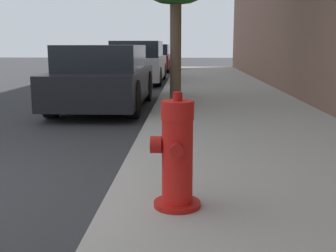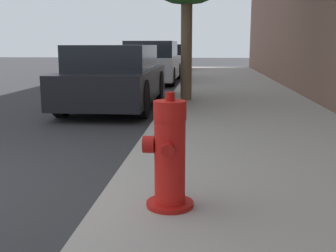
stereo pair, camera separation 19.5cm
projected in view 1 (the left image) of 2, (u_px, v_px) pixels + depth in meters
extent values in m
cube|color=#99968E|center=(297.00, 201.00, 3.49)|extent=(3.15, 40.00, 0.13)
cylinder|color=#A91511|center=(177.00, 204.00, 3.20)|extent=(0.36, 0.36, 0.04)
cylinder|color=red|center=(177.00, 161.00, 3.13)|extent=(0.23, 0.23, 0.63)
cylinder|color=red|center=(178.00, 110.00, 3.06)|extent=(0.24, 0.24, 0.14)
cylinder|color=#A91511|center=(178.00, 96.00, 3.04)|extent=(0.07, 0.07, 0.06)
cylinder|color=#A91511|center=(177.00, 150.00, 2.96)|extent=(0.10, 0.07, 0.10)
cylinder|color=#A91511|center=(178.00, 140.00, 3.26)|extent=(0.10, 0.07, 0.10)
cylinder|color=#A91511|center=(156.00, 145.00, 3.12)|extent=(0.08, 0.13, 0.13)
cube|color=black|center=(105.00, 84.00, 8.90)|extent=(1.68, 4.06, 0.63)
cube|color=black|center=(103.00, 57.00, 8.63)|extent=(1.55, 2.23, 0.50)
cylinder|color=black|center=(84.00, 86.00, 10.20)|extent=(0.20, 0.71, 0.71)
cylinder|color=black|center=(147.00, 86.00, 10.13)|extent=(0.20, 0.71, 0.71)
cylinder|color=black|center=(51.00, 99.00, 7.73)|extent=(0.20, 0.71, 0.71)
cylinder|color=black|center=(134.00, 99.00, 7.66)|extent=(0.20, 0.71, 0.71)
cube|color=#B7B7BC|center=(139.00, 67.00, 14.97)|extent=(1.74, 4.46, 0.73)
cube|color=black|center=(138.00, 49.00, 14.67)|extent=(1.61, 2.46, 0.55)
cylinder|color=black|center=(123.00, 71.00, 16.40)|extent=(0.20, 0.62, 0.62)
cylinder|color=black|center=(163.00, 71.00, 16.33)|extent=(0.20, 0.62, 0.62)
cylinder|color=black|center=(110.00, 76.00, 13.69)|extent=(0.20, 0.62, 0.62)
cylinder|color=black|center=(158.00, 77.00, 13.62)|extent=(0.20, 0.62, 0.62)
cube|color=maroon|center=(153.00, 61.00, 21.28)|extent=(1.73, 4.04, 0.64)
cube|color=black|center=(152.00, 50.00, 21.01)|extent=(1.60, 2.22, 0.52)
cylinder|color=black|center=(140.00, 63.00, 22.57)|extent=(0.20, 0.66, 0.66)
cylinder|color=black|center=(169.00, 63.00, 22.50)|extent=(0.20, 0.66, 0.66)
cylinder|color=black|center=(134.00, 66.00, 20.12)|extent=(0.20, 0.66, 0.66)
cylinder|color=black|center=(167.00, 66.00, 20.05)|extent=(0.20, 0.66, 0.66)
cylinder|color=brown|center=(176.00, 42.00, 9.15)|extent=(0.24, 0.24, 2.50)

